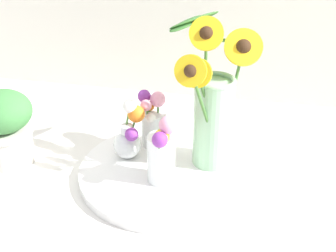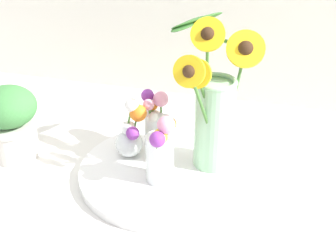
{
  "view_description": "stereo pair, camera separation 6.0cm",
  "coord_description": "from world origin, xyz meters",
  "views": [
    {
      "loc": [
        0.15,
        -0.87,
        0.65
      ],
      "look_at": [
        -0.04,
        0.04,
        0.14
      ],
      "focal_mm": 50.0,
      "sensor_mm": 36.0,
      "label": 1
    },
    {
      "loc": [
        0.21,
        -0.86,
        0.65
      ],
      "look_at": [
        -0.04,
        0.04,
        0.14
      ],
      "focal_mm": 50.0,
      "sensor_mm": 36.0,
      "label": 2
    }
  ],
  "objects": [
    {
      "name": "serving_tray",
      "position": [
        -0.04,
        0.04,
        0.01
      ],
      "size": [
        0.43,
        0.43,
        0.02
      ],
      "color": "white",
      "rests_on": "ground_plane"
    },
    {
      "name": "ground_plane",
      "position": [
        0.0,
        0.0,
        0.0
      ],
      "size": [
        6.0,
        6.0,
        0.0
      ],
      "primitive_type": "plane",
      "color": "silver"
    },
    {
      "name": "mason_jar_sunflowers",
      "position": [
        0.05,
        0.09,
        0.17
      ],
      "size": [
        0.23,
        0.22,
        0.36
      ],
      "color": "#99CC9E",
      "rests_on": "serving_tray"
    },
    {
      "name": "potted_plant",
      "position": [
        -0.44,
        0.02,
        0.1
      ],
      "size": [
        0.14,
        0.14,
        0.19
      ],
      "color": "beige",
      "rests_on": "ground_plane"
    },
    {
      "name": "vase_small_back",
      "position": [
        -0.1,
        0.14,
        0.09
      ],
      "size": [
        0.08,
        0.07,
        0.15
      ],
      "color": "white",
      "rests_on": "serving_tray"
    },
    {
      "name": "vase_bulb_right",
      "position": [
        -0.14,
        0.07,
        0.08
      ],
      "size": [
        0.08,
        0.07,
        0.15
      ],
      "color": "white",
      "rests_on": "serving_tray"
    },
    {
      "name": "vase_small_center",
      "position": [
        -0.04,
        -0.01,
        0.1
      ],
      "size": [
        0.07,
        0.11,
        0.17
      ],
      "color": "white",
      "rests_on": "serving_tray"
    }
  ]
}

